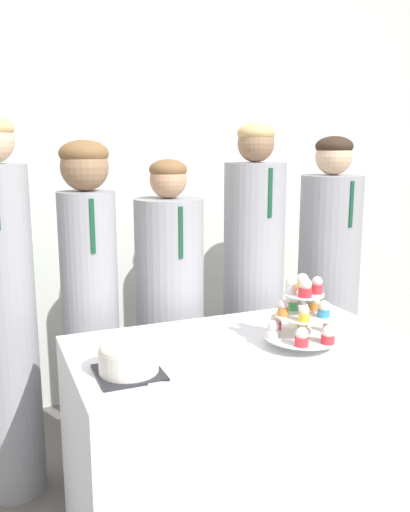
# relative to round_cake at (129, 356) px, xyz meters

# --- Properties ---
(wall_back) EXTENTS (9.00, 0.06, 2.70)m
(wall_back) POSITION_rel_round_cake_xyz_m (0.44, 1.46, 0.53)
(wall_back) COLOR silver
(wall_back) RESTS_ON ground_plane
(table) EXTENTS (1.21, 0.67, 0.76)m
(table) POSITION_rel_round_cake_xyz_m (0.44, 0.11, -0.44)
(table) COLOR white
(table) RESTS_ON ground_plane
(round_cake) EXTENTS (0.20, 0.20, 0.12)m
(round_cake) POSITION_rel_round_cake_xyz_m (0.00, 0.00, 0.00)
(round_cake) COLOR #232328
(round_cake) RESTS_ON table
(cake_knife) EXTENTS (0.22, 0.10, 0.01)m
(cake_knife) POSITION_rel_round_cake_xyz_m (0.10, -0.13, -0.06)
(cake_knife) COLOR silver
(cake_knife) RESTS_ON table
(cupcake_stand) EXTENTS (0.28, 0.28, 0.26)m
(cupcake_stand) POSITION_rel_round_cake_xyz_m (0.64, 0.01, 0.06)
(cupcake_stand) COLOR silver
(cupcake_stand) RESTS_ON table
(student_0) EXTENTS (0.26, 0.26, 1.58)m
(student_0) POSITION_rel_round_cake_xyz_m (-0.34, 0.71, -0.05)
(student_0) COLOR #939399
(student_0) RESTS_ON ground_plane
(student_1) EXTENTS (0.24, 0.25, 1.49)m
(student_1) POSITION_rel_round_cake_xyz_m (0.01, 0.71, -0.07)
(student_1) COLOR #939399
(student_1) RESTS_ON ground_plane
(student_2) EXTENTS (0.31, 0.31, 1.41)m
(student_2) POSITION_rel_round_cake_xyz_m (0.38, 0.71, -0.16)
(student_2) COLOR #939399
(student_2) RESTS_ON ground_plane
(student_3) EXTENTS (0.29, 0.30, 1.57)m
(student_3) POSITION_rel_round_cake_xyz_m (0.80, 0.71, -0.07)
(student_3) COLOR #939399
(student_3) RESTS_ON ground_plane
(student_4) EXTENTS (0.31, 0.32, 1.51)m
(student_4) POSITION_rel_round_cake_xyz_m (1.24, 0.71, -0.11)
(student_4) COLOR #939399
(student_4) RESTS_ON ground_plane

